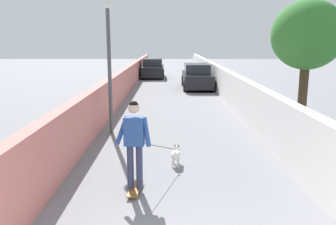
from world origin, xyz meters
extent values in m
plane|color=gray|center=(14.00, 0.00, 0.00)|extent=(80.00, 80.00, 0.00)
cube|color=#CC726B|center=(12.00, 2.68, 0.73)|extent=(48.00, 0.30, 1.46)
cube|color=white|center=(12.00, -2.68, 0.76)|extent=(48.00, 0.30, 1.51)
cylinder|color=#473523|center=(7.50, -4.04, 1.24)|extent=(0.29, 0.29, 2.48)
ellipsoid|color=#387A33|center=(7.50, -4.04, 3.14)|extent=(2.21, 2.21, 2.15)
cylinder|color=#4C4C51|center=(7.49, 2.13, 1.97)|extent=(0.12, 0.12, 3.95)
sphere|color=silver|center=(7.49, 2.13, 4.10)|extent=(0.36, 0.36, 0.36)
cube|color=brown|center=(2.99, 0.93, 0.07)|extent=(0.82, 0.28, 0.02)
cylinder|color=beige|center=(3.27, 0.97, 0.03)|extent=(0.06, 0.04, 0.06)
cylinder|color=beige|center=(3.26, 0.83, 0.03)|extent=(0.06, 0.04, 0.06)
cylinder|color=beige|center=(2.71, 1.03, 0.03)|extent=(0.06, 0.04, 0.06)
cylinder|color=beige|center=(2.70, 0.89, 0.03)|extent=(0.06, 0.04, 0.06)
cylinder|color=#333859|center=(3.00, 1.02, 0.53)|extent=(0.14, 0.14, 0.89)
cylinder|color=#333859|center=(2.98, 0.84, 0.53)|extent=(0.14, 0.14, 0.89)
cube|color=#2D5199|center=(2.99, 0.93, 1.26)|extent=(0.26, 0.40, 0.56)
cylinder|color=#2D5199|center=(3.01, 1.17, 1.26)|extent=(0.12, 0.29, 0.58)
cylinder|color=#2D5199|center=(2.96, 0.69, 1.25)|extent=(0.11, 0.18, 0.59)
sphere|color=beige|center=(2.99, 0.93, 1.72)|extent=(0.22, 0.22, 0.22)
sphere|color=black|center=(2.99, 0.93, 1.76)|extent=(0.19, 0.19, 0.19)
ellipsoid|color=white|center=(4.49, 0.09, 0.27)|extent=(0.46, 0.27, 0.22)
sphere|color=white|center=(4.77, 0.06, 0.34)|extent=(0.15, 0.15, 0.15)
cone|color=black|center=(4.77, 0.10, 0.42)|extent=(0.06, 0.06, 0.06)
cone|color=black|center=(4.76, 0.02, 0.42)|extent=(0.06, 0.06, 0.06)
cylinder|color=white|center=(4.64, 0.14, 0.09)|extent=(0.04, 0.04, 0.18)
cylinder|color=white|center=(4.62, 0.02, 0.09)|extent=(0.04, 0.04, 0.18)
cylinder|color=white|center=(4.36, 0.17, 0.09)|extent=(0.04, 0.04, 0.18)
cylinder|color=white|center=(4.35, 0.05, 0.09)|extent=(0.04, 0.04, 0.18)
cylinder|color=white|center=(4.23, 0.12, 0.35)|extent=(0.14, 0.04, 0.13)
cylinder|color=black|center=(3.74, 0.51, 0.73)|extent=(1.52, 0.85, 0.66)
cube|color=black|center=(18.40, -1.53, 0.56)|extent=(4.37, 1.70, 0.80)
cube|color=#262B33|center=(18.40, -1.53, 1.24)|extent=(2.27, 1.50, 0.60)
cylinder|color=black|center=(19.75, -0.74, 0.32)|extent=(0.64, 0.22, 0.64)
cylinder|color=black|center=(19.75, -2.32, 0.32)|extent=(0.64, 0.22, 0.64)
cylinder|color=black|center=(17.04, -0.74, 0.32)|extent=(0.64, 0.22, 0.64)
cylinder|color=black|center=(17.04, -2.32, 0.32)|extent=(0.64, 0.22, 0.64)
cube|color=black|center=(24.72, 1.53, 0.56)|extent=(3.84, 1.70, 0.80)
cube|color=#262B33|center=(24.72, 1.53, 1.24)|extent=(2.00, 1.50, 0.60)
cylinder|color=black|center=(25.91, 2.32, 0.32)|extent=(0.64, 0.22, 0.64)
cylinder|color=black|center=(25.91, 0.74, 0.32)|extent=(0.64, 0.22, 0.64)
cylinder|color=black|center=(23.53, 2.32, 0.32)|extent=(0.64, 0.22, 0.64)
cylinder|color=black|center=(23.53, 0.74, 0.32)|extent=(0.64, 0.22, 0.64)
camera|label=1|loc=(-3.46, 0.27, 2.97)|focal=36.98mm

